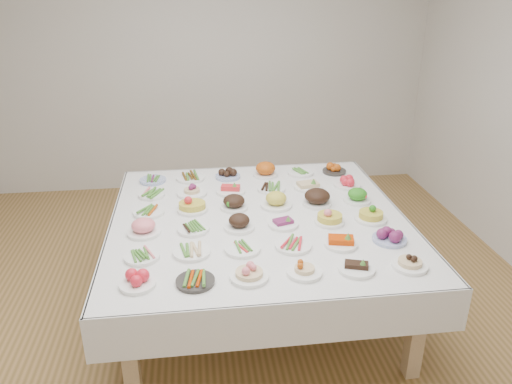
{
  "coord_description": "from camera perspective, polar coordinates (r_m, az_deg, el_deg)",
  "views": [
    {
      "loc": [
        -0.2,
        -3.19,
        2.32
      ],
      "look_at": [
        0.23,
        0.13,
        0.88
      ],
      "focal_mm": 35.0,
      "sensor_mm": 36.0,
      "label": 1
    }
  ],
  "objects": [
    {
      "name": "room_envelope",
      "position": [
        3.23,
        -3.82,
        14.55
      ],
      "size": [
        5.02,
        5.02,
        2.81
      ],
      "color": "#9B7240",
      "rests_on": "ground"
    },
    {
      "name": "display_table",
      "position": [
        3.59,
        0.31,
        -3.85
      ],
      "size": [
        2.09,
        2.09,
        0.75
      ],
      "color": "white",
      "rests_on": "ground"
    },
    {
      "name": "dish_0",
      "position": [
        2.86,
        -13.44,
        -9.7
      ],
      "size": [
        0.2,
        0.2,
        0.09
      ],
      "color": "white",
      "rests_on": "display_table"
    },
    {
      "name": "dish_1",
      "position": [
        2.84,
        -6.96,
        -9.92
      ],
      "size": [
        0.22,
        0.22,
        0.05
      ],
      "color": "#2E2B29",
      "rests_on": "display_table"
    },
    {
      "name": "dish_2",
      "position": [
        2.84,
        -0.79,
        -8.84
      ],
      "size": [
        0.22,
        0.22,
        0.13
      ],
      "color": "white",
      "rests_on": "display_table"
    },
    {
      "name": "dish_3",
      "position": [
        2.9,
        5.57,
        -8.64
      ],
      "size": [
        0.2,
        0.2,
        0.1
      ],
      "color": "white",
      "rests_on": "display_table"
    },
    {
      "name": "dish_4",
      "position": [
        2.98,
        11.4,
        -8.28
      ],
      "size": [
        0.22,
        0.22,
        0.08
      ],
      "color": "white",
      "rests_on": "display_table"
    },
    {
      "name": "dish_5",
      "position": [
        3.08,
        17.2,
        -7.54
      ],
      "size": [
        0.21,
        0.21,
        0.1
      ],
      "color": "white",
      "rests_on": "display_table"
    },
    {
      "name": "dish_6",
      "position": [
        3.13,
        -12.91,
        -7.13
      ],
      "size": [
        0.21,
        0.21,
        0.05
      ],
      "color": "white",
      "rests_on": "display_table"
    },
    {
      "name": "dish_7",
      "position": [
        3.12,
        -7.37,
        -6.62
      ],
      "size": [
        0.23,
        0.23,
        0.06
      ],
      "color": "white",
      "rests_on": "display_table"
    },
    {
      "name": "dish_8",
      "position": [
        3.13,
        -1.55,
        -6.4
      ],
      "size": [
        0.22,
        0.22,
        0.05
      ],
      "color": "white",
      "rests_on": "display_table"
    },
    {
      "name": "dish_9",
      "position": [
        3.17,
        4.27,
        -5.97
      ],
      "size": [
        0.23,
        0.23,
        0.05
      ],
      "color": "white",
      "rests_on": "display_table"
    },
    {
      "name": "dish_10",
      "position": [
        3.22,
        9.68,
        -5.45
      ],
      "size": [
        0.21,
        0.21,
        0.09
      ],
      "color": "white",
      "rests_on": "display_table"
    },
    {
      "name": "dish_11",
      "position": [
        3.34,
        15.06,
        -4.75
      ],
      "size": [
        0.22,
        0.22,
        0.1
      ],
      "color": "#4C66B2",
      "rests_on": "display_table"
    },
    {
      "name": "dish_12",
      "position": [
        3.39,
        -12.75,
        -3.75
      ],
      "size": [
        0.23,
        0.23,
        0.13
      ],
      "color": "white",
      "rests_on": "display_table"
    },
    {
      "name": "dish_13",
      "position": [
        3.39,
        -7.18,
        -4.16
      ],
      "size": [
        0.21,
        0.21,
        0.05
      ],
      "color": "white",
      "rests_on": "display_table"
    },
    {
      "name": "dish_14",
      "position": [
        3.38,
        -1.94,
        -3.42
      ],
      "size": [
        0.21,
        0.21,
        0.12
      ],
      "color": "white",
      "rests_on": "display_table"
    },
    {
      "name": "dish_15",
      "position": [
        3.43,
        3.13,
        -3.45
      ],
      "size": [
        0.2,
        0.2,
        0.08
      ],
      "color": "white",
      "rests_on": "display_table"
    },
    {
      "name": "dish_16",
      "position": [
        3.49,
        8.43,
        -2.68
      ],
      "size": [
        0.21,
        0.21,
        0.13
      ],
      "color": "white",
      "rests_on": "display_table"
    },
    {
      "name": "dish_17",
      "position": [
        3.57,
        13.04,
        -2.15
      ],
      "size": [
        0.22,
        0.22,
        0.15
      ],
      "color": "white",
      "rests_on": "display_table"
    },
    {
      "name": "dish_18",
      "position": [
        3.68,
        -12.17,
        -2.14
      ],
      "size": [
        0.22,
        0.22,
        0.05
      ],
      "color": "white",
      "rests_on": "display_table"
    },
    {
      "name": "dish_19",
      "position": [
        3.65,
        -7.33,
        -1.16
      ],
      "size": [
        0.22,
        0.22,
        0.14
      ],
      "color": "white",
      "rests_on": "display_table"
    },
    {
      "name": "dish_20",
      "position": [
        3.67,
        -2.53,
        -1.13
      ],
      "size": [
        0.21,
        0.21,
        0.12
      ],
      "color": "white",
      "rests_on": "display_table"
    },
    {
      "name": "dish_21",
      "position": [
        3.7,
        2.32,
        -0.89
      ],
      "size": [
        0.23,
        0.23,
        0.12
      ],
      "color": "white",
      "rests_on": "display_table"
    },
    {
      "name": "dish_22",
      "position": [
        3.75,
        7.01,
        -0.57
      ],
      "size": [
        0.22,
        0.22,
        0.13
      ],
      "color": "white",
      "rests_on": "display_table"
    },
    {
      "name": "dish_23",
      "position": [
        3.86,
        11.51,
        -0.41
      ],
      "size": [
        0.2,
        0.2,
        0.11
      ],
      "color": "white",
      "rests_on": "display_table"
    },
    {
      "name": "dish_24",
      "position": [
        3.97,
        -11.85,
        -0.18
      ],
      "size": [
        0.22,
        0.2,
        0.05
      ],
      "color": "white",
      "rests_on": "display_table"
    },
    {
      "name": "dish_25",
      "position": [
        3.93,
        -7.35,
        0.4
      ],
      "size": [
        0.23,
        0.23,
        0.12
      ],
      "color": "white",
      "rests_on": "display_table"
    },
    {
      "name": "dish_26",
      "position": [
        3.95,
        -2.92,
        0.36
      ],
      "size": [
        0.23,
        0.23,
        0.09
      ],
      "color": "white",
      "rests_on": "display_table"
    },
    {
      "name": "dish_27",
      "position": [
        3.99,
        1.75,
        0.5
      ],
      "size": [
        0.23,
        0.22,
        0.05
      ],
      "color": "white",
      "rests_on": "display_table"
    },
    {
      "name": "dish_28",
      "position": [
        4.04,
        5.97,
        0.97
      ],
      "size": [
        0.22,
        0.22,
        0.1
      ],
      "color": "white",
      "rests_on": "display_table"
    },
    {
      "name": "dish_29",
      "position": [
        4.13,
        10.39,
        1.17
      ],
      "size": [
        0.22,
        0.22,
        0.09
      ],
      "color": "white",
      "rests_on": "display_table"
    },
    {
      "name": "dish_30",
      "position": [
        4.25,
        -11.71,
        1.4
      ],
      "size": [
        0.22,
        0.22,
        0.05
      ],
      "color": "#4C66B2",
      "rests_on": "display_table"
    },
    {
      "name": "dish_31",
      "position": [
        4.24,
        -7.51,
        1.75
      ],
      "size": [
        0.23,
        0.23,
        0.06
      ],
      "color": "white",
      "rests_on": "display_table"
    },
    {
      "name": "dish_32",
      "position": [
        4.25,
        -3.25,
        2.12
      ],
      "size": [
        0.21,
        0.21,
        0.09
      ],
      "color": "#4C66B2",
      "rests_on": "display_table"
    },
    {
      "name": "dish_33",
      "position": [
        4.27,
        1.09,
        2.59
      ],
      "size": [
        0.2,
        0.2,
        0.13
      ],
      "color": "white",
      "rests_on": "display_table"
    },
    {
      "name": "dish_34",
      "position": [
        4.35,
        5.09,
        2.3
      ],
      "size": [
        0.22,
        0.22,
        0.05
      ],
      "color": "white",
      "rests_on": "display_table"
    },
    {
      "name": "dish_35",
      "position": [
        4.41,
        8.95,
        2.7
      ],
      "size": [
        0.2,
        0.2,
        0.09
      ],
      "color": "#2E2B29",
      "rests_on": "display_table"
    }
  ]
}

